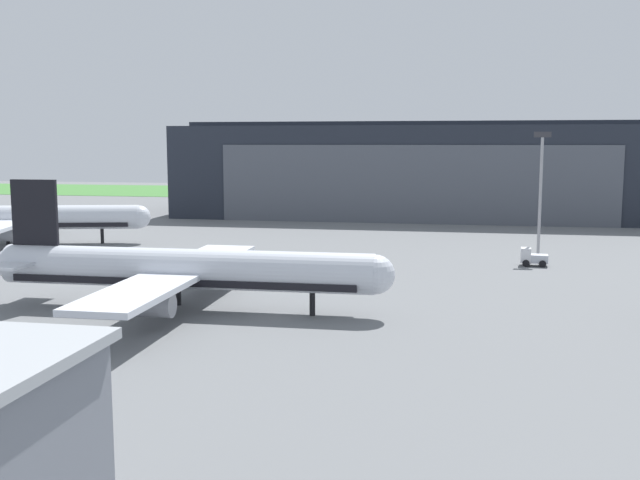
# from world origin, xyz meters

# --- Properties ---
(ground_plane) EXTENTS (440.00, 440.00, 0.00)m
(ground_plane) POSITION_xyz_m (0.00, 0.00, 0.00)
(ground_plane) COLOR slate
(grass_field_strip) EXTENTS (440.00, 56.00, 0.08)m
(grass_field_strip) POSITION_xyz_m (0.00, 173.04, 0.04)
(grass_field_strip) COLOR #427C38
(grass_field_strip) RESTS_ON ground_plane
(maintenance_hangar) EXTENTS (107.02, 36.92, 21.41)m
(maintenance_hangar) POSITION_xyz_m (8.09, 102.46, 10.25)
(maintenance_hangar) COLOR #232833
(maintenance_hangar) RESTS_ON ground_plane
(airliner_near_left) EXTENTS (41.60, 36.75, 12.98)m
(airliner_near_left) POSITION_xyz_m (-9.42, 0.32, 4.07)
(airliner_near_left) COLOR silver
(airliner_near_left) RESTS_ON ground_plane
(airliner_far_right) EXTENTS (40.91, 32.68, 13.15)m
(airliner_far_right) POSITION_xyz_m (-53.67, 41.46, 4.25)
(airliner_far_right) COLOR silver
(airliner_far_right) RESTS_ON ground_plane
(baggage_tug) EXTENTS (3.74, 2.64, 2.44)m
(baggage_tug) POSITION_xyz_m (27.38, 34.52, 1.18)
(baggage_tug) COLOR silver
(baggage_tug) RESTS_ON ground_plane
(apron_light_mast) EXTENTS (2.40, 0.50, 18.24)m
(apron_light_mast) POSITION_xyz_m (29.00, 43.34, 10.74)
(apron_light_mast) COLOR #99999E
(apron_light_mast) RESTS_ON ground_plane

